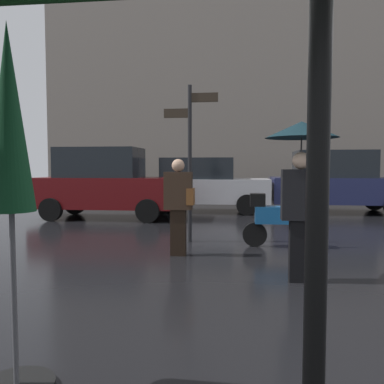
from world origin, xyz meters
The scene contains 10 objects.
ground_plane centered at (0.00, 0.00, 0.00)m, with size 60.00×60.00×0.00m, color black.
folded_patio_umbrella_near centered at (-1.99, -0.33, 1.65)m, with size 0.50×0.50×2.45m.
pedestrian_with_umbrella centered at (0.29, 2.53, 1.59)m, with size 0.94×0.94×2.10m.
pedestrian_with_bag centered at (-1.52, 3.89, 0.93)m, with size 0.51×0.24×1.65m.
parked_scooter centered at (0.22, 4.81, 0.55)m, with size 1.38×0.32×1.23m.
parked_car_left centered at (-4.40, 8.53, 1.03)m, with size 4.23×1.83×2.07m.
parked_car_right centered at (-1.72, 10.55, 0.93)m, with size 4.31×1.91×1.81m.
parked_car_distant centered at (2.71, 10.78, 1.02)m, with size 4.37×2.05×2.04m.
street_signpost centered at (-1.48, 5.14, 1.89)m, with size 1.08×0.08×3.13m.
building_block centered at (0.00, 17.22, 8.85)m, with size 19.60×2.84×17.69m, color gray.
Camera 1 is at (-0.51, -2.77, 1.52)m, focal length 37.23 mm.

